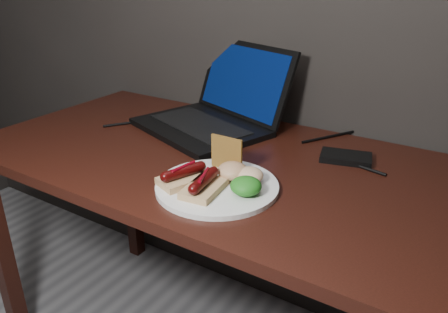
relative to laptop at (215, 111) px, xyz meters
name	(u,v)px	position (x,y,z in m)	size (l,w,h in m)	color
desk	(219,186)	(0.14, -0.20, -0.14)	(1.40, 0.70, 0.75)	black
laptop	(215,111)	(0.00, 0.00, 0.00)	(0.49, 0.48, 0.25)	black
hard_drive	(346,157)	(0.44, -0.04, -0.04)	(0.13, 0.08, 0.02)	black
desk_cables	(252,140)	(0.16, -0.05, -0.05)	(0.85, 0.44, 0.01)	black
plate	(217,186)	(0.24, -0.35, -0.04)	(0.28, 0.28, 0.01)	silver
bread_sausage_left	(184,176)	(0.17, -0.39, -0.02)	(0.11, 0.13, 0.04)	#DABE80
bread_sausage_center	(204,185)	(0.23, -0.40, -0.02)	(0.08, 0.12, 0.04)	#DABE80
crispbread	(227,153)	(0.21, -0.27, 0.00)	(0.09, 0.01, 0.09)	#A97E2E
salad_greens	(246,186)	(0.32, -0.36, -0.02)	(0.07, 0.07, 0.04)	#1B5C12
salsa_mound	(233,171)	(0.25, -0.31, -0.02)	(0.07, 0.07, 0.04)	maroon
coleslaw_mound	(250,175)	(0.30, -0.31, -0.02)	(0.06, 0.06, 0.04)	beige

